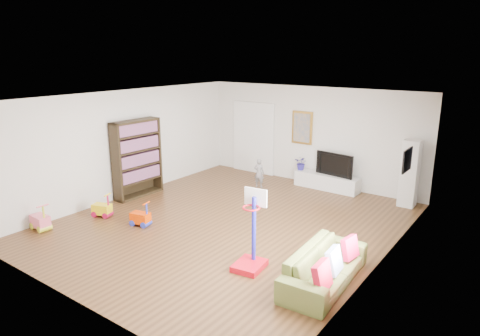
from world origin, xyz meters
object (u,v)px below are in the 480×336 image
Objects in this scene: basketball_hoop at (250,231)px; bookshelf at (137,159)px; media_console at (327,182)px; sofa at (325,266)px.

bookshelf is at bearing 153.94° from basketball_hoop.
basketball_hoop is at bearing -79.07° from media_console.
media_console is 0.89× the size of sofa.
media_console is at bearing 92.13° from basketball_hoop.
sofa is (2.07, -4.55, 0.08)m from media_console.
media_console is 5.00m from sofa.
bookshelf is (-3.69, -3.35, 0.78)m from media_console.
bookshelf reaches higher than media_console.
bookshelf is 1.41× the size of basketball_hoop.
basketball_hoop reaches higher than sofa.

